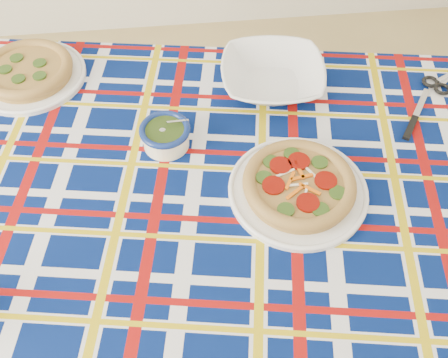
{
  "coord_description": "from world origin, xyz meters",
  "views": [
    {
      "loc": [
        0.27,
        -0.47,
        1.71
      ],
      "look_at": [
        0.35,
        0.24,
        0.79
      ],
      "focal_mm": 40.0,
      "sensor_mm": 36.0,
      "label": 1
    }
  ],
  "objects_px": {
    "dining_table": "(227,204)",
    "main_focaccia_plate": "(299,184)",
    "serving_bowl": "(272,76)",
    "pesto_bowl": "(165,134)"
  },
  "relations": [
    {
      "from": "dining_table",
      "to": "serving_bowl",
      "type": "bearing_deg",
      "value": 73.89
    },
    {
      "from": "dining_table",
      "to": "serving_bowl",
      "type": "relative_size",
      "value": 6.3
    },
    {
      "from": "pesto_bowl",
      "to": "serving_bowl",
      "type": "xyz_separation_m",
      "value": [
        0.3,
        0.19,
        -0.0
      ]
    },
    {
      "from": "dining_table",
      "to": "pesto_bowl",
      "type": "height_order",
      "value": "pesto_bowl"
    },
    {
      "from": "pesto_bowl",
      "to": "serving_bowl",
      "type": "relative_size",
      "value": 0.45
    },
    {
      "from": "dining_table",
      "to": "serving_bowl",
      "type": "height_order",
      "value": "serving_bowl"
    },
    {
      "from": "main_focaccia_plate",
      "to": "serving_bowl",
      "type": "relative_size",
      "value": 1.18
    },
    {
      "from": "dining_table",
      "to": "pesto_bowl",
      "type": "xyz_separation_m",
      "value": [
        -0.14,
        0.14,
        0.12
      ]
    },
    {
      "from": "dining_table",
      "to": "main_focaccia_plate",
      "type": "height_order",
      "value": "main_focaccia_plate"
    },
    {
      "from": "serving_bowl",
      "to": "main_focaccia_plate",
      "type": "bearing_deg",
      "value": -90.24
    }
  ]
}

